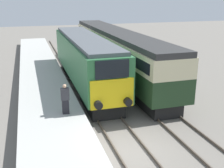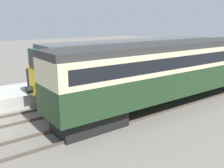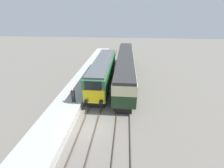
% 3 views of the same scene
% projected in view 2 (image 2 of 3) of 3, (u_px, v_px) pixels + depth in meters
% --- Properties ---
extents(platform_left, '(3.50, 50.00, 0.83)m').
position_uv_depth(platform_left, '(86.00, 84.00, 20.00)').
color(platform_left, '#A8A8A3').
rests_on(platform_left, ground_plane).
extents(rails_near_track, '(1.51, 60.00, 0.14)m').
position_uv_depth(rails_near_track, '(71.00, 107.00, 15.79)').
color(rails_near_track, '#4C4238').
rests_on(rails_near_track, ground_plane).
extents(rails_far_track, '(1.50, 60.00, 0.14)m').
position_uv_depth(rails_far_track, '(101.00, 124.00, 13.13)').
color(rails_far_track, '#4C4238').
rests_on(rails_far_track, ground_plane).
extents(locomotive, '(2.70, 14.92, 4.02)m').
position_uv_depth(locomotive, '(134.00, 64.00, 18.21)').
color(locomotive, black).
rests_on(locomotive, ground_plane).
extents(passenger_carriage, '(2.75, 21.72, 4.06)m').
position_uv_depth(passenger_carriage, '(197.00, 64.00, 17.11)').
color(passenger_carriage, black).
rests_on(passenger_carriage, ground_plane).
extents(person_on_platform, '(0.44, 0.26, 1.68)m').
position_uv_depth(person_on_platform, '(29.00, 78.00, 16.42)').
color(person_on_platform, black).
rests_on(person_on_platform, platform_left).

